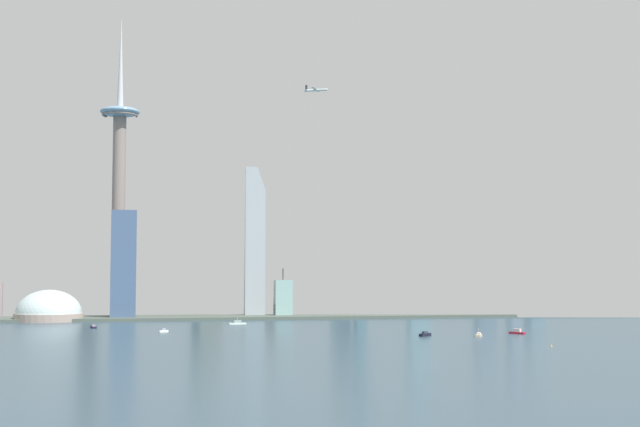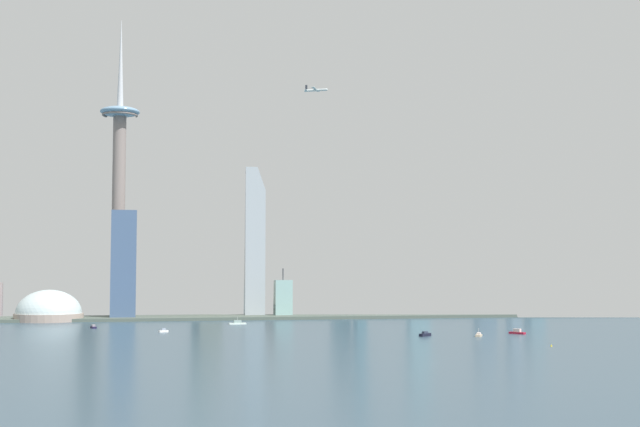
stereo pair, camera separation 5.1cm
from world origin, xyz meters
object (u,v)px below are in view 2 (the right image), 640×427
Objects in this scene: boat_5 at (163,331)px; channel_buoy_0 at (551,345)px; skyscraper_0 at (360,246)px; skyscraper_2 at (534,284)px; skyscraper_9 at (254,241)px; boat_4 at (479,335)px; skyscraper_6 at (90,243)px; skyscraper_4 at (484,278)px; stadium_dome at (49,314)px; skyscraper_12 at (283,299)px; boat_0 at (237,323)px; skyscraper_7 at (211,277)px; skyscraper_13 at (340,277)px; skyscraper_3 at (200,247)px; skyscraper_11 at (124,265)px; observation_tower at (119,171)px; skyscraper_10 at (418,262)px; boat_2 at (517,332)px; skyscraper_5 at (270,284)px; boat_3 at (425,334)px; airplane at (316,90)px; skyscraper_1 at (513,269)px; boat_1 at (93,327)px.

channel_buoy_0 is at bearing 114.59° from boat_5.
skyscraper_2 is (244.42, 34.00, -47.90)m from skyscraper_0.
skyscraper_9 reaches higher than boat_4.
skyscraper_4 is at bearing 1.57° from skyscraper_6.
skyscraper_12 is (258.64, 20.97, 14.15)m from stadium_dome.
stadium_dome is 216.03m from boat_0.
skyscraper_13 is (161.91, 16.26, -0.52)m from skyscraper_7.
skyscraper_3 is 14.16× the size of boat_4.
skyscraper_11 is 1.22× the size of skyscraper_13.
observation_tower reaches higher than skyscraper_2.
skyscraper_10 is at bearing -159.25° from boat_4.
skyscraper_4 reaches higher than boat_0.
boat_5 is (40.84, -200.72, -59.31)m from skyscraper_11.
boat_5 is at bearing 143.23° from channel_buoy_0.
boat_5 is 5.60× the size of channel_buoy_0.
boat_2 is 1.21× the size of boat_4.
skyscraper_0 is 1.05× the size of skyscraper_3.
boat_2 is at bearing -63.75° from skyscraper_5.
skyscraper_10 is at bearing 8.75° from observation_tower.
skyscraper_12 reaches higher than boat_3.
boat_4 is at bearing -70.61° from skyscraper_12.
skyscraper_13 is at bearing 94.34° from airplane.
skyscraper_11 reaches higher than boat_4.
skyscraper_11 is (-171.41, -56.40, 21.71)m from skyscraper_5.
skyscraper_6 is at bearing 170.17° from airplane.
skyscraper_11 is 8.42× the size of boat_2.
boat_2 is (-139.90, -321.56, -54.55)m from skyscraper_1.
skyscraper_2 is 438.43m from skyscraper_3.
observation_tower reaches higher than skyscraper_7.
skyscraper_13 reaches higher than skyscraper_12.
boat_0 is at bearing -119.18° from skyscraper_12.
skyscraper_7 is 5.63× the size of boat_0.
channel_buoy_0 is (28.34, -449.06, -84.49)m from skyscraper_0.
skyscraper_0 is at bearing -4.38° from skyscraper_5.
skyscraper_3 is at bearing 154.86° from skyscraper_5.
skyscraper_11 is at bearing -165.26° from skyscraper_10.
boat_1 is (-171.69, -160.98, -87.65)m from skyscraper_9.
channel_buoy_0 is at bearing 40.38° from boat_4.
boat_2 is at bearing 148.56° from boat_4.
stadium_dome is 6.12× the size of boat_4.
airplane is (-61.80, -157.13, 201.09)m from skyscraper_13.
skyscraper_7 is 4.07× the size of airplane.
boat_3 is (102.78, -320.04, -87.31)m from skyscraper_9.
boat_4 is at bearing 49.07° from boat_1.
skyscraper_4 is 10.24× the size of boat_5.
skyscraper_2 is 354.46m from skyscraper_5.
skyscraper_6 is (-567.25, 10.73, 50.53)m from skyscraper_2.
skyscraper_12 is (80.70, -41.69, -25.20)m from skyscraper_7.
skyscraper_6 is 15.30× the size of boat_4.
boat_5 is (-239.67, -248.76, -83.95)m from skyscraper_0.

